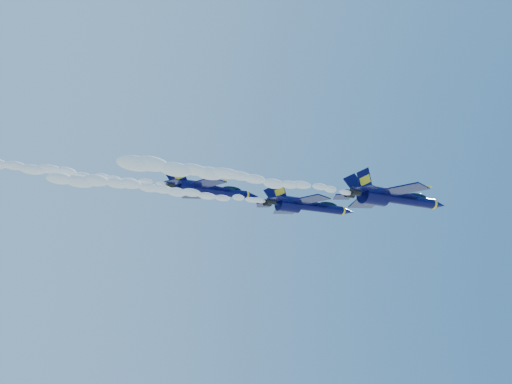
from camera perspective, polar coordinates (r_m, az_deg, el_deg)
name	(u,v)px	position (r m, az deg, el deg)	size (l,w,h in m)	color
jet_lead	(393,198)	(75.34, 15.39, -0.61)	(18.35, 15.05, 6.82)	#060635
smoke_trail_jet_lead	(247,178)	(62.25, -1.07, 1.60)	(31.77, 1.90, 1.71)	white
jet_second	(306,206)	(81.02, 5.74, -1.56)	(16.84, 13.81, 6.26)	#060635
smoke_trail_jet_second	(168,190)	(71.54, -10.06, 0.21)	(31.77, 1.74, 1.57)	white
jet_third	(208,190)	(78.74, -5.48, 0.27)	(15.76, 12.93, 5.86)	#060635
smoke_trail_jet_third	(55,172)	(73.89, -22.03, 2.17)	(31.77, 1.63, 1.47)	white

